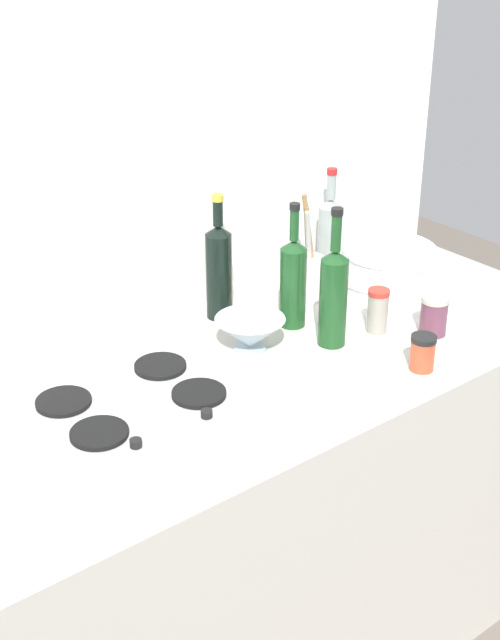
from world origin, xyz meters
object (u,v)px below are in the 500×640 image
(stovetop_hob, at_px, (132,404))
(wine_bottle_leftmost, at_px, (293,280))
(plate_stack, at_px, (387,267))
(wine_bottle_mid_right, at_px, (333,294))
(condiment_jar_spare, at_px, (378,310))
(wine_bottle_mid_left, at_px, (329,235))
(mixing_bowl, at_px, (250,333))
(wine_bottle_rightmost, at_px, (219,269))
(utensil_crock, at_px, (305,274))
(condiment_jar_front, at_px, (434,315))
(condiment_jar_rear, at_px, (423,353))

(stovetop_hob, bearing_deg, wine_bottle_leftmost, 9.98)
(plate_stack, height_order, wine_bottle_mid_right, wine_bottle_mid_right)
(wine_bottle_leftmost, height_order, condiment_jar_spare, wine_bottle_leftmost)
(wine_bottle_mid_left, distance_m, mixing_bowl, 0.50)
(wine_bottle_mid_right, bearing_deg, condiment_jar_spare, -8.75)
(plate_stack, xyz_separation_m, wine_bottle_rightmost, (-0.47, 0.13, 0.07))
(wine_bottle_mid_left, relative_size, wine_bottle_rightmost, 0.95)
(plate_stack, relative_size, utensil_crock, 0.90)
(plate_stack, height_order, wine_bottle_rightmost, wine_bottle_rightmost)
(mixing_bowl, xyz_separation_m, condiment_jar_spare, (0.31, -0.11, 0.01))
(wine_bottle_rightmost, distance_m, condiment_jar_front, 0.54)
(plate_stack, relative_size, wine_bottle_mid_left, 0.84)
(plate_stack, bearing_deg, stovetop_hob, -173.10)
(wine_bottle_leftmost, bearing_deg, mixing_bowl, -165.91)
(condiment_jar_rear, bearing_deg, utensil_crock, 83.70)
(condiment_jar_rear, bearing_deg, stovetop_hob, 156.68)
(wine_bottle_rightmost, relative_size, condiment_jar_front, 3.27)
(plate_stack, relative_size, condiment_jar_front, 2.63)
(wine_bottle_rightmost, xyz_separation_m, condiment_jar_front, (0.35, -0.40, -0.08))
(wine_bottle_mid_left, bearing_deg, condiment_jar_rear, -110.50)
(plate_stack, xyz_separation_m, utensil_crock, (-0.22, 0.09, 0.01))
(wine_bottle_mid_left, distance_m, condiment_jar_rear, 0.56)
(plate_stack, relative_size, condiment_jar_spare, 2.36)
(stovetop_hob, relative_size, condiment_jar_front, 4.81)
(stovetop_hob, relative_size, wine_bottle_mid_right, 1.40)
(wine_bottle_mid_left, distance_m, wine_bottle_rightmost, 0.39)
(utensil_crock, bearing_deg, condiment_jar_front, -73.67)
(plate_stack, bearing_deg, wine_bottle_leftmost, -177.73)
(wine_bottle_rightmost, distance_m, condiment_jar_spare, 0.40)
(wine_bottle_mid_right, distance_m, condiment_jar_front, 0.27)
(wine_bottle_mid_left, distance_m, wine_bottle_mid_right, 0.41)
(stovetop_hob, bearing_deg, utensil_crock, 16.56)
(stovetop_hob, xyz_separation_m, mixing_bowl, (0.35, 0.05, 0.03))
(wine_bottle_leftmost, xyz_separation_m, condiment_jar_rear, (0.08, -0.35, -0.08))
(plate_stack, distance_m, utensil_crock, 0.24)
(wine_bottle_rightmost, height_order, condiment_jar_front, wine_bottle_rightmost)
(condiment_jar_rear, bearing_deg, wine_bottle_mid_left, 69.50)
(condiment_jar_rear, distance_m, condiment_jar_spare, 0.21)
(wine_bottle_mid_right, xyz_separation_m, mixing_bowl, (-0.17, 0.09, -0.08))
(plate_stack, height_order, mixing_bowl, plate_stack)
(wine_bottle_leftmost, xyz_separation_m, wine_bottle_rightmost, (-0.11, 0.15, 0.01))
(wine_bottle_mid_left, xyz_separation_m, mixing_bowl, (-0.45, -0.21, -0.07))
(plate_stack, distance_m, wine_bottle_rightmost, 0.49)
(plate_stack, bearing_deg, condiment_jar_spare, -141.26)
(wine_bottle_rightmost, xyz_separation_m, condiment_jar_spare, (0.26, -0.30, -0.07))
(utensil_crock, relative_size, condiment_jar_rear, 3.43)
(condiment_jar_spare, bearing_deg, wine_bottle_rightmost, 130.07)
(plate_stack, distance_m, condiment_jar_front, 0.29)
(wine_bottle_mid_left, bearing_deg, wine_bottle_rightmost, -177.05)
(stovetop_hob, relative_size, wine_bottle_leftmost, 1.50)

